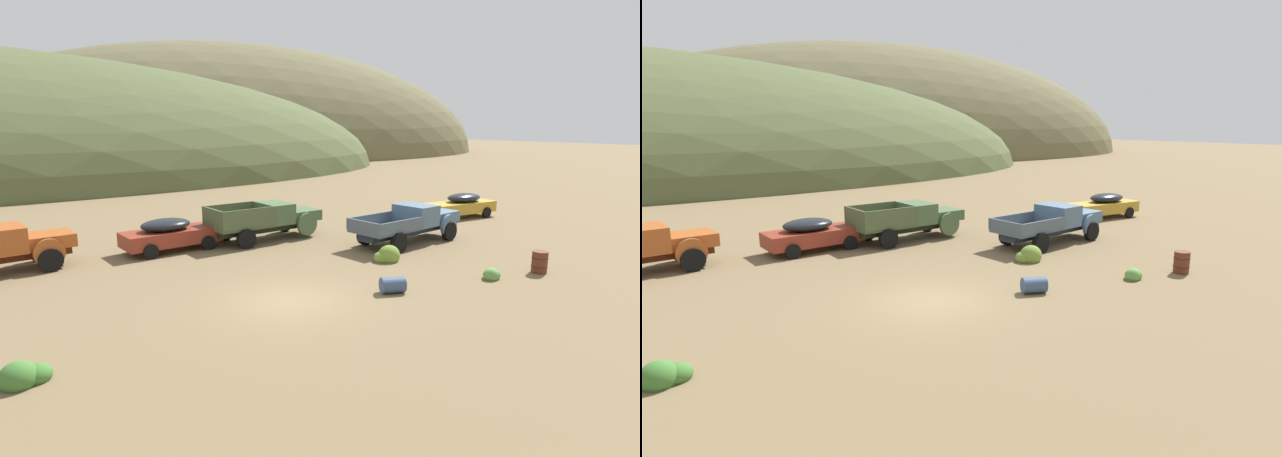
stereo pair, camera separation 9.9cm
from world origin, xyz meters
TOP-DOWN VIEW (x-y plane):
  - ground_plane at (0.00, 0.00)m, footprint 300.00×300.00m
  - hill_far_left at (27.56, 78.43)m, footprint 109.29×51.51m
  - truck_oxide_orange at (-8.58, 8.77)m, footprint 6.34×3.33m
  - car_rust_red at (-1.65, 9.16)m, footprint 5.00×2.61m
  - truck_weathered_green at (3.40, 9.18)m, footprint 6.26×3.17m
  - truck_chalk_blue at (9.53, 5.03)m, footprint 6.79×3.43m
  - car_mustard at (16.33, 8.81)m, footprint 5.10×1.98m
  - oil_drum_spare at (10.28, -1.90)m, footprint 0.65×0.65m
  - oil_drum_tipped at (3.57, -1.00)m, footprint 0.99×0.80m
  - bush_lone_scrub at (5.96, 2.54)m, footprint 1.20×0.91m
  - bush_front_right at (7.91, -1.56)m, footprint 0.79×0.67m
  - bush_front_left at (-7.82, -2.03)m, footprint 1.14×0.79m

SIDE VIEW (x-z plane):
  - ground_plane at x=0.00m, z-range 0.00..0.00m
  - hill_far_left at x=27.56m, z-range -20.50..20.50m
  - bush_front_right at x=7.91m, z-range -0.14..0.42m
  - bush_front_left at x=-7.82m, z-range -0.19..0.56m
  - bush_lone_scrub at x=5.96m, z-range -0.23..0.69m
  - oil_drum_tipped at x=3.57m, z-range 0.00..0.58m
  - oil_drum_spare at x=10.28m, z-range 0.00..0.89m
  - car_mustard at x=16.33m, z-range 0.03..1.60m
  - car_rust_red at x=-1.65m, z-range 0.03..1.60m
  - truck_chalk_blue at x=9.53m, z-range 0.05..1.94m
  - truck_oxide_orange at x=-8.58m, z-range -0.08..2.08m
  - truck_weathered_green at x=3.40m, z-range 0.08..1.99m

